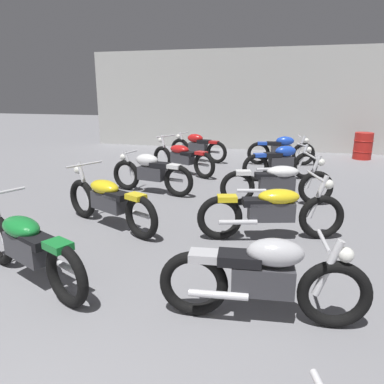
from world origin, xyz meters
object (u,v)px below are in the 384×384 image
at_px(motorcycle_left_row_5, 198,147).
at_px(motorcycle_right_row_2, 272,210).
at_px(motorcycle_right_row_5, 281,150).
at_px(motorcycle_right_row_1, 264,277).
at_px(motorcycle_left_row_3, 151,172).
at_px(oil_drum, 363,146).
at_px(motorcycle_right_row_4, 281,162).
at_px(motorcycle_right_row_3, 278,182).
at_px(motorcycle_left_row_1, 27,245).
at_px(motorcycle_left_row_2, 109,200).
at_px(motorcycle_left_row_4, 182,157).

height_order(motorcycle_left_row_5, motorcycle_right_row_2, motorcycle_right_row_2).
bearing_deg(motorcycle_right_row_5, motorcycle_right_row_1, -89.04).
bearing_deg(motorcycle_left_row_3, oil_drum, 48.08).
bearing_deg(motorcycle_right_row_1, motorcycle_right_row_4, 90.56).
relative_size(motorcycle_left_row_3, motorcycle_right_row_3, 0.92).
bearing_deg(oil_drum, motorcycle_right_row_1, -103.81).
bearing_deg(motorcycle_right_row_4, motorcycle_right_row_1, -89.44).
height_order(motorcycle_left_row_3, oil_drum, motorcycle_left_row_3).
height_order(motorcycle_left_row_5, motorcycle_right_row_1, same).
bearing_deg(motorcycle_left_row_1, motorcycle_left_row_3, 90.88).
relative_size(motorcycle_left_row_2, motorcycle_left_row_4, 1.01).
bearing_deg(motorcycle_left_row_3, motorcycle_right_row_4, 36.98).
xyz_separation_m(motorcycle_right_row_4, oil_drum, (2.42, 3.64, -0.03)).
relative_size(motorcycle_left_row_3, motorcycle_right_row_5, 1.00).
distance_m(motorcycle_right_row_3, oil_drum, 6.25).
relative_size(motorcycle_left_row_3, motorcycle_right_row_2, 0.93).
xyz_separation_m(motorcycle_right_row_2, oil_drum, (2.41, 7.52, -0.03)).
height_order(motorcycle_right_row_2, oil_drum, motorcycle_right_row_2).
distance_m(motorcycle_right_row_1, motorcycle_right_row_4, 5.95).
xyz_separation_m(motorcycle_left_row_1, motorcycle_right_row_5, (2.50, 7.86, 0.01)).
bearing_deg(motorcycle_left_row_1, oil_drum, 62.42).
bearing_deg(motorcycle_right_row_1, motorcycle_right_row_2, 91.34).
bearing_deg(motorcycle_right_row_3, motorcycle_right_row_2, -89.88).
bearing_deg(motorcycle_right_row_3, motorcycle_right_row_5, 91.14).
bearing_deg(motorcycle_left_row_5, motorcycle_right_row_3, -56.78).
distance_m(motorcycle_left_row_2, motorcycle_right_row_4, 4.79).
relative_size(motorcycle_left_row_1, motorcycle_left_row_4, 1.02).
relative_size(motorcycle_right_row_1, motorcycle_right_row_2, 0.93).
bearing_deg(motorcycle_left_row_2, motorcycle_left_row_3, 92.84).
distance_m(motorcycle_left_row_3, motorcycle_right_row_2, 3.25).
bearing_deg(motorcycle_right_row_4, motorcycle_left_row_2, -121.88).
xyz_separation_m(motorcycle_left_row_1, motorcycle_left_row_4, (0.03, 5.89, 0.00)).
distance_m(motorcycle_right_row_3, motorcycle_right_row_5, 4.07).
bearing_deg(motorcycle_left_row_5, motorcycle_right_row_4, -35.60).
distance_m(motorcycle_right_row_1, motorcycle_right_row_2, 2.07).
height_order(motorcycle_left_row_5, motorcycle_right_row_4, same).
xyz_separation_m(motorcycle_left_row_1, motorcycle_left_row_3, (-0.06, 3.93, 0.01)).
height_order(motorcycle_left_row_4, motorcycle_right_row_5, motorcycle_left_row_4).
xyz_separation_m(motorcycle_left_row_5, motorcycle_right_row_3, (2.61, -3.98, -0.01)).
xyz_separation_m(motorcycle_left_row_3, motorcycle_right_row_1, (2.69, -3.97, 0.00)).
height_order(motorcycle_left_row_5, motorcycle_right_row_3, motorcycle_right_row_3).
distance_m(motorcycle_left_row_3, motorcycle_right_row_3, 2.64).
bearing_deg(motorcycle_left_row_1, motorcycle_right_row_5, 72.37).
distance_m(motorcycle_left_row_1, motorcycle_left_row_3, 3.93).
xyz_separation_m(motorcycle_left_row_2, motorcycle_right_row_4, (2.53, 4.07, 0.01)).
xyz_separation_m(motorcycle_right_row_3, oil_drum, (2.41, 5.76, -0.03)).
bearing_deg(motorcycle_left_row_5, motorcycle_right_row_1, -71.20).
distance_m(motorcycle_right_row_5, oil_drum, 3.01).
xyz_separation_m(motorcycle_right_row_3, motorcycle_right_row_4, (-0.01, 2.12, 0.01)).
relative_size(motorcycle_right_row_2, motorcycle_right_row_5, 1.08).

